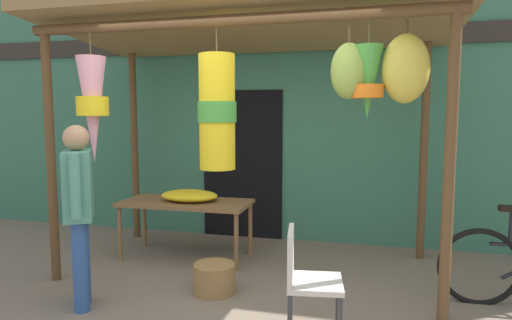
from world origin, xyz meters
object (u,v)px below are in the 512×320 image
Objects in this scene: display_table at (186,207)px; wicker_basket_by_table at (214,278)px; folding_chair at (305,274)px; customer_foreground at (79,202)px; flower_heap_on_table at (190,196)px.

wicker_basket_by_table is at bearing -53.37° from display_table.
display_table is 2.23m from folding_chair.
flower_heap_on_table is at bearing 74.84° from customer_foreground.
customer_foreground is at bearing -103.37° from display_table.
folding_chair is (1.61, -1.55, -0.10)m from display_table.
flower_heap_on_table reaches higher than wicker_basket_by_table.
flower_heap_on_table is 0.81× the size of folding_chair.
customer_foreground reaches higher than display_table.
display_table is 3.83× the size of wicker_basket_by_table.
customer_foreground is (-1.96, 0.08, 0.43)m from folding_chair.
display_table is 1.54m from customer_foreground.
display_table is 1.78× the size of folding_chair.
customer_foreground reaches higher than folding_chair.
folding_chair is 1.20m from wicker_basket_by_table.
flower_heap_on_table is 1.25m from wicker_basket_by_table.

